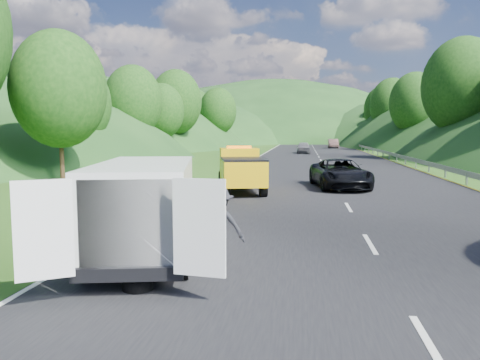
# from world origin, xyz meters

# --- Properties ---
(ground) EXTENTS (320.00, 320.00, 0.00)m
(ground) POSITION_xyz_m (0.00, 0.00, 0.00)
(ground) COLOR #38661E
(ground) RESTS_ON ground
(road_surface) EXTENTS (14.00, 200.00, 0.02)m
(road_surface) POSITION_xyz_m (3.00, 40.00, 0.01)
(road_surface) COLOR black
(road_surface) RESTS_ON ground
(guardrail) EXTENTS (0.06, 140.00, 1.52)m
(guardrail) POSITION_xyz_m (10.30, 52.50, 0.00)
(guardrail) COLOR gray
(guardrail) RESTS_ON ground
(tree_line_left) EXTENTS (14.00, 140.00, 14.00)m
(tree_line_left) POSITION_xyz_m (-19.00, 60.00, 0.00)
(tree_line_left) COLOR #31601C
(tree_line_left) RESTS_ON ground
(tree_line_right) EXTENTS (14.00, 140.00, 14.00)m
(tree_line_right) POSITION_xyz_m (23.00, 60.00, 0.00)
(tree_line_right) COLOR #31601C
(tree_line_right) RESTS_ON ground
(hills_backdrop) EXTENTS (201.00, 288.60, 44.00)m
(hills_backdrop) POSITION_xyz_m (6.50, 134.70, 0.00)
(hills_backdrop) COLOR #2D5B23
(hills_backdrop) RESTS_ON ground
(tow_truck) EXTENTS (3.04, 5.50, 2.24)m
(tow_truck) POSITION_xyz_m (-1.79, 8.12, 1.09)
(tow_truck) COLOR black
(tow_truck) RESTS_ON ground
(white_van) EXTENTS (3.98, 6.78, 2.26)m
(white_van) POSITION_xyz_m (-2.44, -3.94, 1.28)
(white_van) COLOR black
(white_van) RESTS_ON ground
(woman) EXTENTS (0.50, 0.63, 1.56)m
(woman) POSITION_xyz_m (-3.07, 1.93, 0.00)
(woman) COLOR silver
(woman) RESTS_ON ground
(child) EXTENTS (0.64, 0.63, 1.04)m
(child) POSITION_xyz_m (-1.46, -1.53, 0.00)
(child) COLOR tan
(child) RESTS_ON ground
(worker) EXTENTS (1.23, 0.81, 1.78)m
(worker) POSITION_xyz_m (-0.58, -4.61, 0.00)
(worker) COLOR black
(worker) RESTS_ON ground
(suitcase) EXTENTS (0.44, 0.29, 0.65)m
(suitcase) POSITION_xyz_m (-4.76, 1.23, 0.32)
(suitcase) COLOR #66694E
(suitcase) RESTS_ON ground
(spare_tire) EXTENTS (0.59, 0.59, 0.20)m
(spare_tire) POSITION_xyz_m (-1.83, -6.23, 0.00)
(spare_tire) COLOR black
(spare_tire) RESTS_ON ground
(passing_suv) EXTENTS (3.26, 5.72, 1.50)m
(passing_suv) POSITION_xyz_m (3.14, 10.38, 0.00)
(passing_suv) COLOR black
(passing_suv) RESTS_ON ground
(dist_car_a) EXTENTS (1.80, 4.47, 1.52)m
(dist_car_a) POSITION_xyz_m (1.24, 48.99, 0.00)
(dist_car_a) COLOR #56555A
(dist_car_a) RESTS_ON ground
(dist_car_b) EXTENTS (1.67, 4.80, 1.58)m
(dist_car_b) POSITION_xyz_m (6.37, 68.91, 0.00)
(dist_car_b) COLOR brown
(dist_car_b) RESTS_ON ground
(dist_car_c) EXTENTS (1.88, 4.63, 1.34)m
(dist_car_c) POSITION_xyz_m (1.69, 94.63, 0.00)
(dist_car_c) COLOR brown
(dist_car_c) RESTS_ON ground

